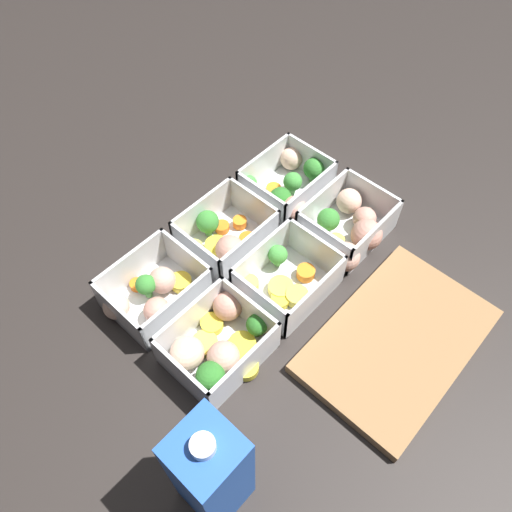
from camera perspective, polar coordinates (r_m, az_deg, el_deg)
name	(u,v)px	position (r m, az deg, el deg)	size (l,w,h in m)	color
ground_plane	(256,264)	(0.80, 0.00, -0.96)	(4.00, 4.00, 0.00)	#282321
container_near_left	(286,187)	(0.87, 3.48, 7.88)	(0.16, 0.13, 0.07)	white
container_near_center	(224,236)	(0.80, -3.71, 2.27)	(0.14, 0.11, 0.07)	white
container_near_right	(152,293)	(0.76, -11.79, -4.16)	(0.15, 0.11, 0.07)	white
container_far_left	(350,227)	(0.83, 10.70, 3.23)	(0.15, 0.14, 0.07)	white
container_far_center	(286,279)	(0.76, 3.41, -2.64)	(0.14, 0.12, 0.07)	white
container_far_right	(218,345)	(0.70, -4.39, -10.10)	(0.15, 0.13, 0.07)	white
juice_carton	(211,472)	(0.57, -5.16, -23.41)	(0.07, 0.07, 0.20)	blue
cutting_board	(397,341)	(0.75, 15.84, -9.30)	(0.28, 0.18, 0.02)	olive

